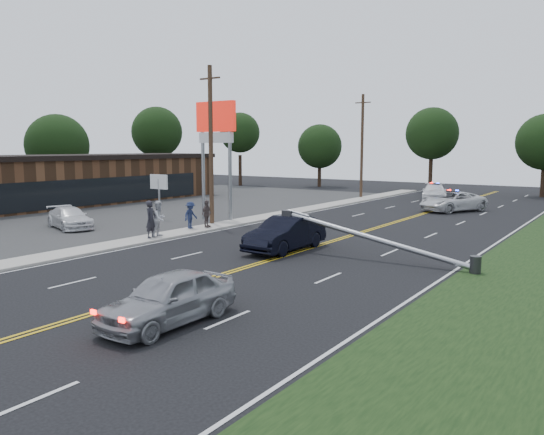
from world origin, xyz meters
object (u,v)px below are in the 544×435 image
Objects in this scene: utility_pole_far at (362,146)px; emergency_a at (453,202)px; crashed_sedan at (285,234)px; bystander_d at (207,214)px; fallen_streetlight at (383,241)px; bystander_c at (191,215)px; waiting_sedan at (169,298)px; utility_pole_mid at (211,145)px; small_sign at (159,186)px; bystander_a at (151,219)px; pylon_sign at (216,132)px; bystander_b at (159,219)px; emergency_b at (434,192)px; parked_car at (70,218)px.

utility_pole_far is 1.83× the size of emergency_a.
crashed_sedan is 3.01× the size of bystander_d.
fallen_streetlight reaches higher than bystander_c.
crashed_sedan is 1.14× the size of waiting_sedan.
bystander_c is (0.43, -2.41, -4.16)m from utility_pole_mid.
bystander_c is at bearing -88.98° from utility_pole_far.
utility_pole_mid reaches higher than small_sign.
waiting_sedan is (3.20, -10.85, -0.07)m from crashed_sedan.
bystander_c is at bearing -7.50° from bystander_a.
fallen_streetlight is 1.71× the size of emergency_a.
waiting_sedan is (-1.67, -11.19, -0.17)m from fallen_streetlight.
waiting_sedan is at bearing -52.35° from utility_pole_mid.
bystander_c is (-8.08, 1.93, 0.11)m from crashed_sedan.
pylon_sign is 4.09× the size of bystander_b.
crashed_sedan is at bearing -103.95° from emergency_b.
utility_pole_far reaches higher than emergency_a.
pylon_sign is at bearing 17.64° from bystander_c.
parked_car is 27.94m from emergency_a.
small_sign is 1.92× the size of bystander_c.
crashed_sedan is (13.32, -4.34, -1.51)m from small_sign.
utility_pole_far is (-13.39, 26.00, 4.17)m from fallen_streetlight.
utility_pole_mid is 7.28m from bystander_a.
bystander_c is at bearing -24.76° from small_sign.
waiting_sedan is at bearing -98.48° from fallen_streetlight.
crashed_sedan is (8.52, -26.34, -4.26)m from utility_pole_far.
waiting_sedan is at bearing -147.11° from bystander_b.
waiting_sedan is 20.15m from parked_car.
small_sign is 22.50m from waiting_sedan.
crashed_sedan is 0.94× the size of emergency_b.
pylon_sign reaches higher than bystander_a.
parked_car is at bearing -103.42° from small_sign.
utility_pole_mid is at bearing 0.00° from small_sign.
pylon_sign reaches higher than parked_car.
utility_pole_far is 28.32m from bystander_a.
pylon_sign is 19.27m from emergency_a.
fallen_streetlight reaches higher than bystander_d.
crashed_sedan is at bearing -18.07° from small_sign.
pylon_sign is 3.99× the size of bystander_a.
bystander_c is (5.23, -2.41, -1.41)m from small_sign.
parked_car is at bearing -102.55° from utility_pole_far.
bystander_b reaches higher than waiting_sedan.
utility_pole_far is at bearing -7.64° from bystander_d.
utility_pole_mid is (-13.39, 4.00, 4.17)m from fallen_streetlight.
utility_pole_far is at bearing -13.86° from bystander_a.
small_sign is at bearing 137.62° from waiting_sedan.
emergency_a is at bearing -38.43° from bystander_b.
bystander_a is (0.96, -6.03, -3.96)m from utility_pole_mid.
utility_pole_mid is at bearing -123.21° from emergency_b.
crashed_sedan is (8.52, -4.34, -4.26)m from utility_pole_mid.
utility_pole_far reaches higher than bystander_c.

